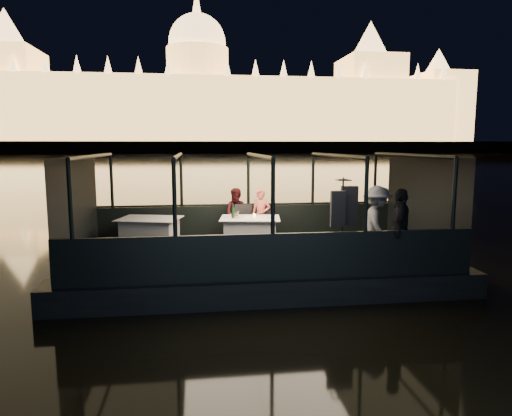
{
  "coord_description": "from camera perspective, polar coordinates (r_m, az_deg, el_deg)",
  "views": [
    {
      "loc": [
        -1.41,
        -10.27,
        3.06
      ],
      "look_at": [
        0.0,
        0.4,
        1.55
      ],
      "focal_mm": 32.0,
      "sensor_mm": 36.0,
      "label": 1
    }
  ],
  "objects": [
    {
      "name": "dining_table_central",
      "position": [
        11.29,
        -0.74,
        -3.12
      ],
      "size": [
        1.59,
        1.25,
        0.77
      ],
      "primitive_type": "cube",
      "rotation": [
        0.0,
        0.0,
        -0.14
      ],
      "color": "white",
      "rests_on": "boat_deck"
    },
    {
      "name": "bread_basket",
      "position": [
        11.4,
        -2.68,
        -0.88
      ],
      "size": [
        0.2,
        0.2,
        0.07
      ],
      "primitive_type": "cylinder",
      "rotation": [
        0.0,
        0.0,
        -0.11
      ],
      "color": "brown",
      "rests_on": "dining_table_central"
    },
    {
      "name": "plate_far",
      "position": [
        11.32,
        -2.01,
        -1.1
      ],
      "size": [
        0.3,
        0.3,
        0.02
      ],
      "primitive_type": "cylinder",
      "rotation": [
        0.0,
        0.0,
        -0.17
      ],
      "color": "silver",
      "rests_on": "dining_table_central"
    },
    {
      "name": "parliament_building",
      "position": [
        187.09,
        -7.29,
        15.89
      ],
      "size": [
        220.0,
        32.0,
        60.0
      ],
      "primitive_type": null,
      "color": "#F2D18C",
      "rests_on": "embankment"
    },
    {
      "name": "end_wall_aft",
      "position": [
        11.69,
        20.1,
        0.57
      ],
      "size": [
        0.02,
        4.0,
        2.3
      ],
      "primitive_type": null,
      "color": "black",
      "rests_on": "boat_deck"
    },
    {
      "name": "boat_deck",
      "position": [
        10.68,
        0.28,
        -5.99
      ],
      "size": [
        8.0,
        4.0,
        0.04
      ],
      "primitive_type": "cube",
      "color": "black",
      "rests_on": "boat_hull"
    },
    {
      "name": "wine_glass_red",
      "position": [
        11.54,
        0.29,
        -0.49
      ],
      "size": [
        0.06,
        0.06,
        0.17
      ],
      "primitive_type": null,
      "rotation": [
        0.0,
        0.0,
        0.05
      ],
      "color": "silver",
      "rests_on": "dining_table_central"
    },
    {
      "name": "cabin_glass_port",
      "position": [
        12.39,
        -0.97,
        3.54
      ],
      "size": [
        8.0,
        0.02,
        1.4
      ],
      "primitive_type": null,
      "color": "#99B2B2",
      "rests_on": "gunwale_port"
    },
    {
      "name": "cabin_roof_glass",
      "position": [
        10.37,
        0.29,
        6.55
      ],
      "size": [
        8.0,
        4.0,
        0.02
      ],
      "primitive_type": null,
      "color": "#99B2B2",
      "rests_on": "boat_deck"
    },
    {
      "name": "amber_candle",
      "position": [
        11.23,
        -0.2,
        -1.01
      ],
      "size": [
        0.06,
        0.06,
        0.09
      ],
      "primitive_type": "cylinder",
      "rotation": [
        0.0,
        0.0,
        0.03
      ],
      "color": "#F8A43E",
      "rests_on": "dining_table_central"
    },
    {
      "name": "end_wall_fore",
      "position": [
        10.69,
        -21.48,
        -0.15
      ],
      "size": [
        0.02,
        4.0,
        2.3
      ],
      "primitive_type": null,
      "color": "black",
      "rests_on": "boat_deck"
    },
    {
      "name": "chair_port_right",
      "position": [
        11.87,
        1.13,
        -2.26
      ],
      "size": [
        0.46,
        0.46,
        0.83
      ],
      "primitive_type": "cube",
      "rotation": [
        0.0,
        0.0,
        -0.2
      ],
      "color": "black",
      "rests_on": "boat_deck"
    },
    {
      "name": "wine_glass_white",
      "position": [
        11.04,
        -2.28,
        -0.88
      ],
      "size": [
        0.06,
        0.06,
        0.19
      ],
      "primitive_type": null,
      "rotation": [
        0.0,
        0.0,
        0.03
      ],
      "color": "white",
      "rests_on": "dining_table_central"
    },
    {
      "name": "gunwale_port",
      "position": [
        12.53,
        -0.96,
        -1.71
      ],
      "size": [
        8.0,
        0.08,
        0.9
      ],
      "primitive_type": "cube",
      "color": "black",
      "rests_on": "boat_deck"
    },
    {
      "name": "wine_bottle",
      "position": [
        11.14,
        -2.87,
        -0.52
      ],
      "size": [
        0.09,
        0.09,
        0.33
      ],
      "primitive_type": "cylinder",
      "rotation": [
        0.0,
        0.0,
        0.25
      ],
      "color": "#163D1F",
      "rests_on": "dining_table_central"
    },
    {
      "name": "river_water",
      "position": [
        90.34,
        -6.65,
        5.99
      ],
      "size": [
        500.0,
        500.0,
        0.0
      ],
      "primitive_type": "plane",
      "color": "black",
      "rests_on": "ground"
    },
    {
      "name": "canopy_ribs",
      "position": [
        10.46,
        0.29,
        0.24
      ],
      "size": [
        8.0,
        4.0,
        2.3
      ],
      "primitive_type": null,
      "color": "black",
      "rests_on": "boat_deck"
    },
    {
      "name": "embankment",
      "position": [
        220.29,
        -7.2,
        7.39
      ],
      "size": [
        400.0,
        140.0,
        6.0
      ],
      "primitive_type": "cube",
      "color": "#423D33",
      "rests_on": "ground"
    },
    {
      "name": "plate_near",
      "position": [
        11.21,
        1.93,
        -1.19
      ],
      "size": [
        0.24,
        0.24,
        0.01
      ],
      "primitive_type": "cylinder",
      "rotation": [
        0.0,
        0.0,
        0.09
      ],
      "color": "white",
      "rests_on": "dining_table_central"
    },
    {
      "name": "coat_stand",
      "position": [
        9.52,
        10.71,
        -2.19
      ],
      "size": [
        0.65,
        0.59,
        1.89
      ],
      "primitive_type": null,
      "rotation": [
        0.0,
        0.0,
        -0.41
      ],
      "color": "black",
      "rests_on": "boat_deck"
    },
    {
      "name": "boat_hull",
      "position": [
        10.81,
        0.28,
        -8.46
      ],
      "size": [
        8.6,
        4.4,
        1.0
      ],
      "primitive_type": "cube",
      "color": "black",
      "rests_on": "river_water"
    },
    {
      "name": "passenger_dark",
      "position": [
        9.63,
        17.54,
        -2.63
      ],
      "size": [
        0.86,
        1.07,
        1.69
      ],
      "primitive_type": "imported",
      "rotation": [
        0.0,
        0.0,
        4.2
      ],
      "color": "black",
      "rests_on": "boat_deck"
    },
    {
      "name": "cabin_glass_starboard",
      "position": [
        8.45,
        2.13,
        1.45
      ],
      "size": [
        8.0,
        0.02,
        1.4
      ],
      "primitive_type": null,
      "color": "#99B2B2",
      "rests_on": "gunwale_starboard"
    },
    {
      "name": "person_man_maroon",
      "position": [
        12.1,
        -2.36,
        -0.62
      ],
      "size": [
        0.78,
        0.68,
        1.41
      ],
      "primitive_type": "imported",
      "rotation": [
        0.0,
        0.0,
        -0.25
      ],
      "color": "#441316",
      "rests_on": "boat_deck"
    },
    {
      "name": "gunwale_starboard",
      "position": [
        8.65,
        2.09,
        -6.14
      ],
      "size": [
        8.0,
        0.08,
        0.9
      ],
      "primitive_type": "cube",
      "color": "black",
      "rests_on": "boat_deck"
    },
    {
      "name": "chair_port_left",
      "position": [
        11.7,
        -1.53,
        -2.4
      ],
      "size": [
        0.56,
        0.56,
        1.01
      ],
      "primitive_type": "cube",
      "rotation": [
        0.0,
        0.0,
        0.23
      ],
      "color": "black",
      "rests_on": "boat_deck"
    },
    {
      "name": "dining_table_aft",
      "position": [
        11.51,
        -13.11,
        -3.12
      ],
      "size": [
        1.67,
        1.39,
        0.77
      ],
      "primitive_type": "cube",
      "rotation": [
        0.0,
        0.0,
        -0.26
      ],
      "color": "white",
      "rests_on": "boat_deck"
    },
    {
      "name": "passenger_stripe",
      "position": [
        10.18,
        14.86,
        -1.95
      ],
      "size": [
        0.8,
        1.18,
        1.69
      ],
      "primitive_type": "imported",
      "rotation": [
        0.0,
        0.0,
        1.39
      ],
      "color": "silver",
      "rests_on": "boat_deck"
    },
    {
      "name": "person_woman_coral",
      "position": [
        12.01,
        0.62,
        -0.68
      ],
      "size": [
        0.59,
        0.49,
        1.4
      ],
      "primitive_type": "imported",
      "rotation": [
        0.0,
        0.0,
        -0.35
      ],
      "color": "#F36B58",
      "rests_on": "boat_deck"
    }
  ]
}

